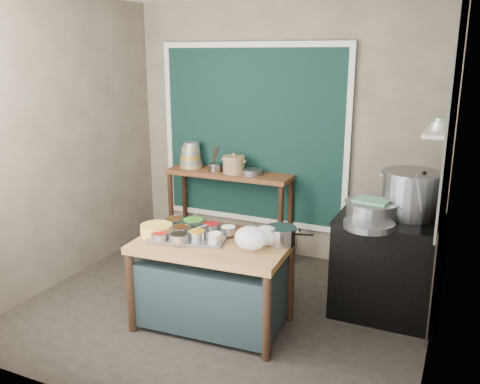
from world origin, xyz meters
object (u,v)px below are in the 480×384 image
at_px(stove_block, 388,268).
at_px(utensil_cup, 215,167).
at_px(ceramic_crock, 234,165).
at_px(saucepan, 281,235).
at_px(stock_pot, 410,194).
at_px(steamer, 371,210).
at_px(condiment_tray, 190,236).
at_px(prep_table, 212,285).
at_px(back_counter, 229,212).
at_px(yellow_basin, 157,230).

relative_size(stove_block, utensil_cup, 5.91).
bearing_deg(ceramic_crock, saucepan, -52.01).
bearing_deg(stock_pot, ceramic_crock, 163.50).
xyz_separation_m(stove_block, utensil_cup, (-2.06, 0.69, 0.57)).
bearing_deg(steamer, condiment_tray, -151.33).
relative_size(prep_table, stove_block, 1.39).
xyz_separation_m(prep_table, back_counter, (-0.60, 1.58, 0.10)).
distance_m(back_counter, utensil_cup, 0.55).
xyz_separation_m(condiment_tray, utensil_cup, (-0.54, 1.51, 0.23)).
relative_size(back_counter, yellow_basin, 5.39).
bearing_deg(steamer, back_counter, 155.00).
height_order(back_counter, yellow_basin, back_counter).
relative_size(prep_table, yellow_basin, 4.65).
bearing_deg(ceramic_crock, utensil_cup, -179.52).
height_order(condiment_tray, saucepan, saucepan).
height_order(saucepan, steamer, steamer).
xyz_separation_m(back_counter, steamer, (1.73, -0.81, 0.48)).
height_order(yellow_basin, steamer, steamer).
xyz_separation_m(stock_pot, steamer, (-0.28, -0.20, -0.12)).
xyz_separation_m(saucepan, steamer, (0.61, 0.57, 0.13)).
bearing_deg(ceramic_crock, yellow_basin, -88.67).
height_order(condiment_tray, yellow_basin, yellow_basin).
xyz_separation_m(prep_table, steamer, (1.13, 0.77, 0.58)).
bearing_deg(yellow_basin, condiment_tray, 19.75).
bearing_deg(ceramic_crock, condiment_tray, -78.58).
bearing_deg(saucepan, stove_block, 21.84).
bearing_deg(stock_pot, yellow_basin, -151.45).
relative_size(stove_block, stock_pot, 1.77).
bearing_deg(steamer, ceramic_crock, 154.96).
xyz_separation_m(back_counter, utensil_cup, (-0.16, -0.04, 0.52)).
height_order(stove_block, stock_pot, stock_pot).
bearing_deg(steamer, stove_block, 24.51).
height_order(utensil_cup, steamer, utensil_cup).
relative_size(ceramic_crock, steamer, 0.57).
distance_m(condiment_tray, utensil_cup, 1.62).
relative_size(stock_pot, steamer, 1.12).
bearing_deg(ceramic_crock, steamer, -25.04).
height_order(back_counter, ceramic_crock, ceramic_crock).
relative_size(condiment_tray, yellow_basin, 2.33).
xyz_separation_m(back_counter, stock_pot, (2.01, -0.61, 0.60)).
xyz_separation_m(saucepan, ceramic_crock, (-1.05, 1.34, 0.22)).
distance_m(stove_block, yellow_basin, 2.04).
bearing_deg(stock_pot, back_counter, 163.19).
xyz_separation_m(saucepan, utensil_cup, (-1.28, 1.34, 0.17)).
bearing_deg(utensil_cup, saucepan, -46.29).
bearing_deg(stove_block, saucepan, -140.42).
bearing_deg(stock_pot, prep_table, -145.49).
xyz_separation_m(stove_block, ceramic_crock, (-1.82, 0.70, 0.61)).
distance_m(back_counter, ceramic_crock, 0.57).
bearing_deg(saucepan, ceramic_crock, 110.25).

